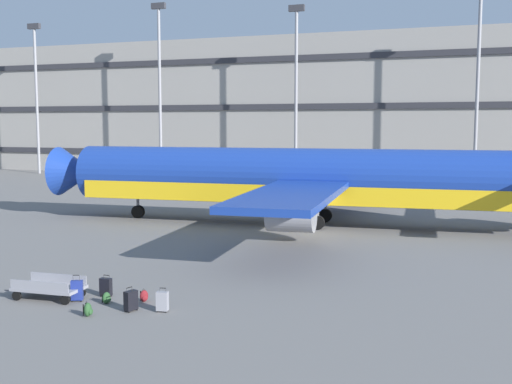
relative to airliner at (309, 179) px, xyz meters
The scene contains 15 objects.
ground_plane 4.33m from the airliner, 71.52° to the right, with size 600.00×600.00×0.00m, color slate.
terminal_structure 43.63m from the airliner, 88.70° to the left, with size 161.79×17.85×17.38m.
airliner is the anchor object (origin of this frame).
light_mast_far_left 54.53m from the airliner, 146.55° to the left, with size 1.80×0.50×19.63m.
light_mast_left 40.96m from the airliner, 131.92° to the left, with size 1.80×0.50×21.12m.
light_mast_center_left 32.29m from the airliner, 107.47° to the left, with size 1.80×0.50×19.83m.
light_mast_center_right 32.55m from the airliner, 71.30° to the left, with size 1.80×0.50×20.19m.
suitcase_navy 19.54m from the airliner, 99.13° to the right, with size 0.45×0.25×0.84m.
suitcase_large 20.54m from the airliner, 100.58° to the right, with size 0.48×0.37×1.02m.
suitcase_black 20.31m from the airliner, 90.25° to the right, with size 0.45×0.33×0.85m.
suitcase_laid_flat 20.66m from the airliner, 93.28° to the right, with size 0.39×0.53×0.86m.
backpack_scuffed 21.79m from the airliner, 96.00° to the right, with size 0.34×0.38×0.53m.
backpack_red 20.28m from the airliner, 97.23° to the right, with size 0.32×0.39×0.48m.
backpack_silver 19.52m from the airliner, 93.92° to the right, with size 0.36×0.39×0.49m.
baggage_cart 20.85m from the airliner, 103.86° to the right, with size 3.33×1.45×0.82m.
Camera 1 is at (9.27, -36.49, 6.65)m, focal length 43.95 mm.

